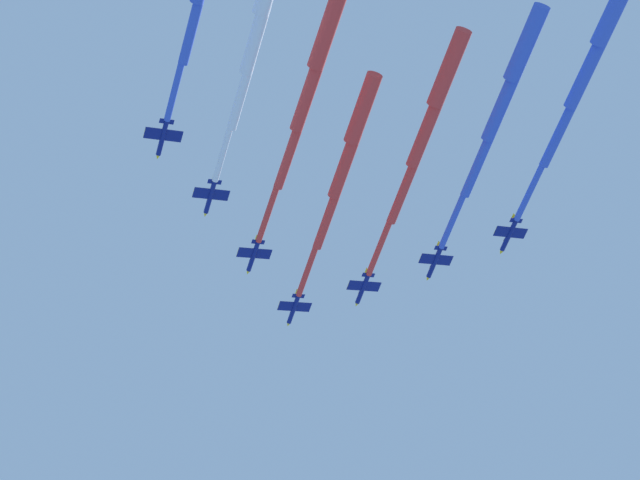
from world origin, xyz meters
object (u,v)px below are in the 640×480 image
at_px(jet_lead, 345,164).
at_px(jet_starboard_outer, 587,70).
at_px(jet_starboard_mid, 502,104).
at_px(jet_starboard_inner, 426,129).
at_px(jet_port_inner, 308,92).
at_px(jet_port_mid, 255,38).

relative_size(jet_lead, jet_starboard_outer, 0.99).
height_order(jet_starboard_mid, jet_starboard_outer, jet_starboard_mid).
xyz_separation_m(jet_starboard_inner, jet_starboard_mid, (11.06, 12.78, -0.14)).
distance_m(jet_starboard_inner, jet_starboard_mid, 16.90).
height_order(jet_lead, jet_port_inner, jet_lead).
bearing_deg(jet_starboard_inner, jet_port_inner, -92.94).
height_order(jet_starboard_inner, jet_port_mid, jet_port_mid).
relative_size(jet_port_inner, jet_starboard_outer, 1.03).
bearing_deg(jet_lead, jet_starboard_inner, 41.14).
height_order(jet_lead, jet_port_mid, jet_lead).
bearing_deg(jet_port_inner, jet_starboard_mid, 72.50).
relative_size(jet_lead, jet_starboard_inner, 0.96).
bearing_deg(jet_starboard_mid, jet_starboard_outer, 45.36).
bearing_deg(jet_starboard_inner, jet_lead, -138.86).
bearing_deg(jet_port_mid, jet_lead, 126.84).
distance_m(jet_lead, jet_port_mid, 34.94).
relative_size(jet_starboard_inner, jet_port_mid, 1.10).
bearing_deg(jet_port_inner, jet_starboard_inner, 87.06).
xyz_separation_m(jet_lead, jet_port_inner, (13.56, -13.60, -0.75)).
distance_m(jet_port_inner, jet_starboard_mid, 41.35).
bearing_deg(jet_port_mid, jet_starboard_inner, 98.35).
height_order(jet_lead, jet_starboard_inner, jet_lead).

